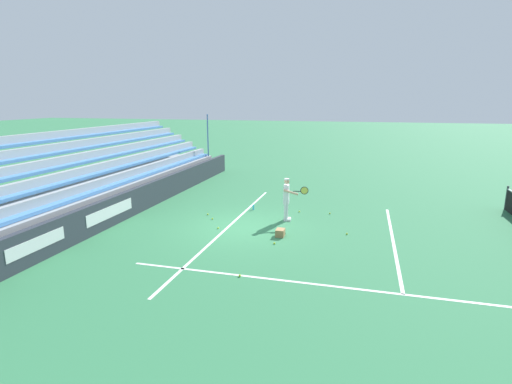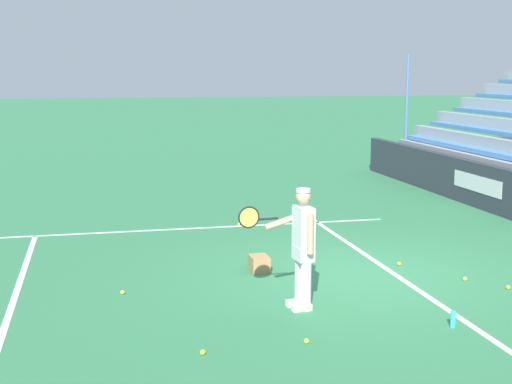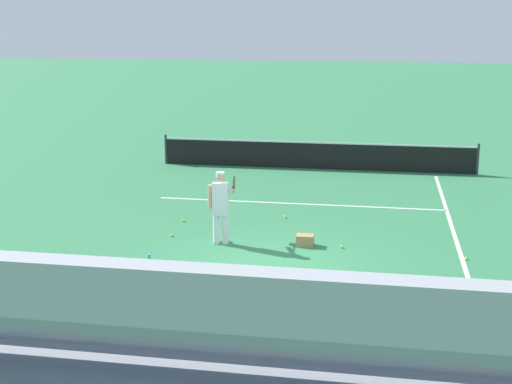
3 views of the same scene
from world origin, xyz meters
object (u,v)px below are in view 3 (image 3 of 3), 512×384
Objects in this scene: ball_box_cardboard at (305,240)px; tennis_ball_midcourt at (184,221)px; tennis_ball_near_player at (172,235)px; tennis_ball_far_right at (285,217)px; tennis_ball_far_left at (342,247)px; tennis_net at (316,155)px; tennis_ball_by_box at (281,280)px; tennis_ball_stray_back at (188,294)px; tennis_ball_on_baseline at (222,288)px; tennis_ball_toward_net at (466,258)px; water_bottle at (149,259)px; tennis_player at (221,206)px.

ball_box_cardboard is 6.06× the size of tennis_ball_midcourt.
tennis_ball_far_right is at bearing 40.55° from tennis_ball_near_player.
tennis_ball_far_left is 9.07m from tennis_net.
tennis_ball_midcourt is (-3.34, 1.46, -0.10)m from ball_box_cardboard.
tennis_ball_far_right is at bearing 96.95° from tennis_ball_by_box.
tennis_ball_stray_back is 1.00× the size of tennis_ball_on_baseline.
tennis_net reaches higher than tennis_ball_midcourt.
tennis_ball_by_box is 1.00× the size of tennis_ball_toward_net.
water_bottle is 11.09m from tennis_net.
tennis_ball_toward_net is 6.91m from water_bottle.
ball_box_cardboard is at bearing -71.11° from tennis_ball_far_right.
tennis_ball_far_right and tennis_ball_on_baseline have the same top height.
tennis_ball_far_right is at bearing -91.58° from tennis_net.
tennis_ball_midcourt is at bearing -162.06° from tennis_ball_far_right.
ball_box_cardboard is at bearing 62.21° from tennis_ball_stray_back.
tennis_ball_by_box is 1.00× the size of tennis_ball_near_player.
tennis_player is 2.29m from tennis_ball_midcourt.
ball_box_cardboard is 2.44m from tennis_ball_by_box.
tennis_net is (-1.45, 8.94, 0.46)m from tennis_ball_far_left.
tennis_ball_far_right is at bearing 17.94° from tennis_ball_midcourt.
tennis_ball_by_box and tennis_ball_far_left have the same top height.
tennis_ball_far_right is at bearing 84.68° from tennis_ball_on_baseline.
tennis_ball_far_left is at bearing 172.40° from tennis_ball_toward_net.
tennis_ball_midcourt is 1.00× the size of tennis_ball_far_left.
tennis_ball_near_player is at bearing 175.40° from tennis_ball_toward_net.
tennis_ball_by_box is 1.26m from tennis_ball_on_baseline.
ball_box_cardboard reaches higher than water_bottle.
tennis_ball_on_baseline is 0.30× the size of water_bottle.
tennis_ball_toward_net and tennis_ball_midcourt have the same top height.
tennis_player is at bearing -98.53° from tennis_net.
tennis_player reaches higher than tennis_ball_midcourt.
tennis_player reaches higher than tennis_net.
tennis_net reaches higher than tennis_ball_far_right.
tennis_ball_toward_net is (4.87, 2.70, 0.00)m from tennis_ball_on_baseline.
ball_box_cardboard is 6.06× the size of tennis_ball_far_right.
tennis_player is at bearing 102.95° from tennis_ball_on_baseline.
tennis_net is (1.25, 12.42, 0.46)m from tennis_ball_stray_back.
tennis_player is 25.98× the size of tennis_ball_on_baseline.
water_bottle is at bearing -149.37° from ball_box_cardboard.
water_bottle reaches higher than tennis_ball_stray_back.
tennis_player is 9.17m from tennis_net.
tennis_ball_by_box is at bearing -94.88° from ball_box_cardboard.
tennis_player is at bearing -177.49° from tennis_ball_far_left.
tennis_ball_toward_net is at bearing -31.51° from tennis_ball_far_right.
tennis_ball_stray_back is 1.00× the size of tennis_ball_midcourt.
tennis_ball_far_left is at bearing 2.51° from tennis_player.
tennis_ball_near_player is (-2.49, -2.13, 0.00)m from tennis_ball_far_right.
tennis_ball_midcourt is 0.01× the size of tennis_net.
ball_box_cardboard is at bearing 67.39° from tennis_ball_on_baseline.
tennis_ball_far_left is 0.01× the size of tennis_net.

